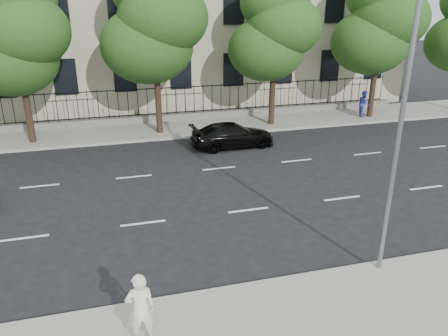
% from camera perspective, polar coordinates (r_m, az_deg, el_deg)
% --- Properties ---
extents(ground, '(120.00, 120.00, 0.00)m').
position_cam_1_polar(ground, '(14.78, 6.25, -9.75)').
color(ground, black).
rests_on(ground, ground).
extents(near_sidewalk, '(60.00, 4.00, 0.15)m').
position_cam_1_polar(near_sidewalk, '(11.82, 13.61, -19.02)').
color(near_sidewalk, gray).
rests_on(near_sidewalk, ground).
extents(far_sidewalk, '(60.00, 4.00, 0.15)m').
position_cam_1_polar(far_sidewalk, '(27.22, -4.38, 5.34)').
color(far_sidewalk, gray).
rests_on(far_sidewalk, ground).
extents(lane_markings, '(49.60, 4.62, 0.01)m').
position_cam_1_polar(lane_markings, '(18.76, 1.06, -2.48)').
color(lane_markings, silver).
rests_on(lane_markings, ground).
extents(iron_fence, '(30.00, 0.50, 2.20)m').
position_cam_1_polar(iron_fence, '(28.68, -5.07, 7.35)').
color(iron_fence, slate).
rests_on(iron_fence, far_sidewalk).
extents(street_light, '(0.25, 3.32, 8.05)m').
position_cam_1_polar(street_light, '(12.58, 21.02, 8.67)').
color(street_light, slate).
rests_on(street_light, near_sidewalk).
extents(tree_b, '(5.53, 5.12, 8.97)m').
position_cam_1_polar(tree_b, '(25.47, -25.47, 15.51)').
color(tree_b, '#382619').
rests_on(tree_b, far_sidewalk).
extents(tree_c, '(5.89, 5.50, 9.80)m').
position_cam_1_polar(tree_c, '(25.25, -9.12, 18.50)').
color(tree_c, '#382619').
rests_on(tree_c, far_sidewalk).
extents(tree_d, '(5.34, 4.94, 8.84)m').
position_cam_1_polar(tree_d, '(26.98, 6.61, 17.58)').
color(tree_d, '#382619').
rests_on(tree_d, far_sidewalk).
extents(tree_e, '(5.71, 5.31, 9.46)m').
position_cam_1_polar(tree_e, '(30.23, 19.72, 17.63)').
color(tree_e, '#382619').
rests_on(tree_e, far_sidewalk).
extents(black_sedan, '(4.60, 2.01, 1.31)m').
position_cam_1_polar(black_sedan, '(23.59, 1.13, 4.32)').
color(black_sedan, black).
rests_on(black_sedan, ground).
extents(woman_near, '(0.68, 0.45, 1.85)m').
position_cam_1_polar(woman_near, '(10.51, -10.85, -17.64)').
color(woman_near, '#EEE5CE').
rests_on(woman_near, near_sidewalk).
extents(pedestrian_far, '(0.91, 1.02, 1.72)m').
position_cam_1_polar(pedestrian_far, '(30.66, 17.78, 8.03)').
color(pedestrian_far, '#323A9A').
rests_on(pedestrian_far, far_sidewalk).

